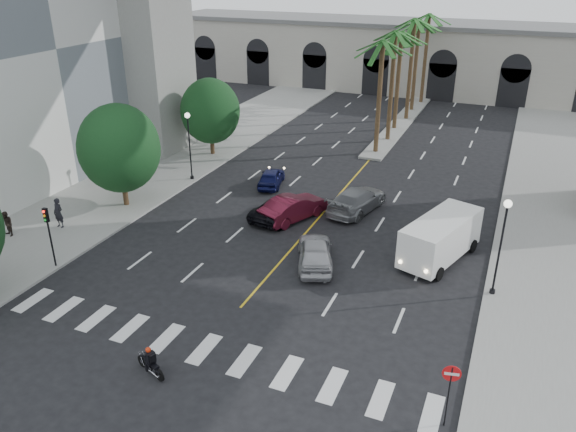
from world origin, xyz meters
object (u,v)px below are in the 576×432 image
object	(u,v)px
pedestrian_b	(7,224)
do_not_enter_sign	(450,383)
motorcycle_rider	(151,362)
traffic_signal_far	(48,227)
lamp_post_right	(502,240)
car_e	(271,177)
car_a	(315,252)
cargo_van	(440,237)
car_d	(357,200)
lamp_post_left_far	(189,141)
pedestrian_a	(58,213)
car_b	(293,208)
car_c	(279,208)

from	to	relation	value
pedestrian_b	do_not_enter_sign	distance (m)	27.63
motorcycle_rider	traffic_signal_far	bearing A→B (deg)	173.60
lamp_post_right	car_e	xyz separation A→B (m)	(-16.70, 9.43, -2.55)
car_a	cargo_van	world-z (taller)	cargo_van
car_a	car_d	world-z (taller)	car_d
lamp_post_left_far	pedestrian_a	bearing A→B (deg)	-106.92
traffic_signal_far	car_b	world-z (taller)	traffic_signal_far
do_not_enter_sign	traffic_signal_far	bearing A→B (deg)	159.56
pedestrian_b	traffic_signal_far	bearing A→B (deg)	-3.63
car_a	do_not_enter_sign	size ratio (longest dim) A/B	1.71
car_c	do_not_enter_sign	size ratio (longest dim) A/B	1.79
car_c	car_e	size ratio (longest dim) A/B	1.26
car_e	pedestrian_b	size ratio (longest dim) A/B	2.46
motorcycle_rider	car_e	bearing A→B (deg)	122.04
lamp_post_left_far	car_a	size ratio (longest dim) A/B	1.13
motorcycle_rider	car_b	xyz separation A→B (m)	(-0.33, 16.34, 0.23)
lamp_post_left_far	pedestrian_b	distance (m)	13.99
motorcycle_rider	cargo_van	size ratio (longest dim) A/B	0.27
car_d	do_not_enter_sign	distance (m)	19.41
traffic_signal_far	motorcycle_rider	bearing A→B (deg)	-27.42
car_d	do_not_enter_sign	xyz separation A→B (m)	(8.54, -17.39, 1.20)
traffic_signal_far	car_e	world-z (taller)	traffic_signal_far
lamp_post_right	motorcycle_rider	xyz separation A→B (m)	(-12.57, -11.75, -2.62)
motorcycle_rider	pedestrian_a	distance (m)	16.29
cargo_van	do_not_enter_sign	world-z (taller)	do_not_enter_sign
car_d	cargo_van	size ratio (longest dim) A/B	0.88
lamp_post_left_far	car_c	size ratio (longest dim) A/B	1.08
pedestrian_b	car_e	bearing A→B (deg)	65.73
do_not_enter_sign	car_c	bearing A→B (deg)	120.52
motorcycle_rider	car_b	world-z (taller)	car_b
lamp_post_left_far	pedestrian_a	world-z (taller)	lamp_post_left_far
car_b	pedestrian_a	distance (m)	14.93
pedestrian_a	traffic_signal_far	bearing A→B (deg)	-46.50
car_b	car_d	bearing A→B (deg)	-116.99
lamp_post_left_far	traffic_signal_far	distance (m)	14.52
car_b	pedestrian_a	world-z (taller)	pedestrian_a
car_b	cargo_van	bearing A→B (deg)	-167.70
car_c	cargo_van	size ratio (longest dim) A/B	0.78
pedestrian_b	do_not_enter_sign	size ratio (longest dim) A/B	0.58
car_c	car_e	bearing A→B (deg)	-52.62
do_not_enter_sign	car_a	bearing A→B (deg)	120.98
lamp_post_left_far	cargo_van	world-z (taller)	lamp_post_left_far
lamp_post_right	do_not_enter_sign	distance (m)	10.01
motorcycle_rider	car_a	world-z (taller)	car_a
traffic_signal_far	car_c	world-z (taller)	traffic_signal_far
traffic_signal_far	pedestrian_a	world-z (taller)	traffic_signal_far
lamp_post_left_far	car_d	bearing A→B (deg)	-2.17
car_a	car_e	distance (m)	12.31
traffic_signal_far	car_e	xyz separation A→B (m)	(6.00, 15.93, -1.84)
car_b	pedestrian_a	size ratio (longest dim) A/B	2.59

